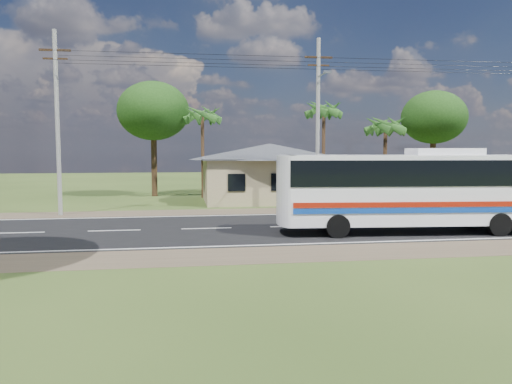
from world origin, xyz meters
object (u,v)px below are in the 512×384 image
(motorcycle, at_px, (301,201))
(coach_bus, at_px, (421,185))
(waiting_shed, at_px, (445,167))
(person, at_px, (423,199))

(motorcycle, bearing_deg, coach_bus, -145.16)
(waiting_shed, bearing_deg, motorcycle, -175.62)
(coach_bus, xyz_separation_m, person, (3.38, 6.43, -1.41))
(coach_bus, distance_m, motorcycle, 10.96)
(waiting_shed, relative_size, motorcycle, 2.83)
(waiting_shed, distance_m, motorcycle, 11.04)
(coach_bus, distance_m, person, 7.40)
(waiting_shed, distance_m, coach_bus, 13.33)
(waiting_shed, height_order, person, waiting_shed)
(waiting_shed, distance_m, person, 6.41)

